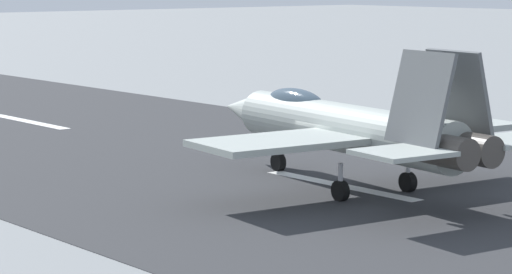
{
  "coord_description": "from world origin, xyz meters",
  "views": [
    {
      "loc": [
        -30.57,
        29.75,
        8.08
      ],
      "look_at": [
        0.33,
        3.74,
        2.2
      ],
      "focal_mm": 77.31,
      "sensor_mm": 36.0,
      "label": 1
    }
  ],
  "objects": [
    {
      "name": "runway_strip",
      "position": [
        -0.02,
        0.0,
        0.01
      ],
      "size": [
        240.0,
        26.0,
        0.02
      ],
      "color": "#313234",
      "rests_on": "ground"
    },
    {
      "name": "ground_plane",
      "position": [
        0.0,
        0.0,
        0.0
      ],
      "size": [
        400.0,
        400.0,
        0.0
      ],
      "primitive_type": "plane",
      "color": "gray"
    },
    {
      "name": "crew_person",
      "position": [
        13.65,
        -11.28,
        0.86
      ],
      "size": [
        0.68,
        0.39,
        1.73
      ],
      "color": "#1E2338",
      "rests_on": "ground"
    },
    {
      "name": "fighter_jet",
      "position": [
        -0.92,
        0.28,
        2.42
      ],
      "size": [
        16.63,
        13.79,
        5.61
      ],
      "color": "#A5AEA8",
      "rests_on": "ground"
    }
  ]
}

